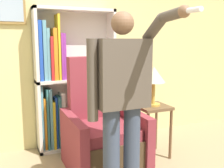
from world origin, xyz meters
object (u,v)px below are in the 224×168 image
at_px(bookcase, 66,83).
at_px(side_table, 153,116).
at_px(person_standing, 122,98).
at_px(armchair, 102,135).
at_px(table_lamp, 154,76).

relative_size(bookcase, side_table, 2.84).
height_order(bookcase, person_standing, bookcase).
xyz_separation_m(armchair, person_standing, (-0.10, -0.75, 0.61)).
bearing_deg(table_lamp, side_table, 0.00).
bearing_deg(armchair, table_lamp, 0.79).
distance_m(side_table, table_lamp, 0.52).
bearing_deg(person_standing, armchair, 82.33).
distance_m(armchair, table_lamp, 0.96).
bearing_deg(armchair, person_standing, -97.67).
distance_m(bookcase, table_lamp, 1.19).
xyz_separation_m(bookcase, side_table, (0.94, -0.71, -0.39)).
xyz_separation_m(armchair, side_table, (0.70, 0.01, 0.14)).
xyz_separation_m(person_standing, table_lamp, (0.80, 0.76, 0.05)).
xyz_separation_m(bookcase, table_lamp, (0.94, -0.71, 0.13)).
relative_size(bookcase, armchair, 1.47).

